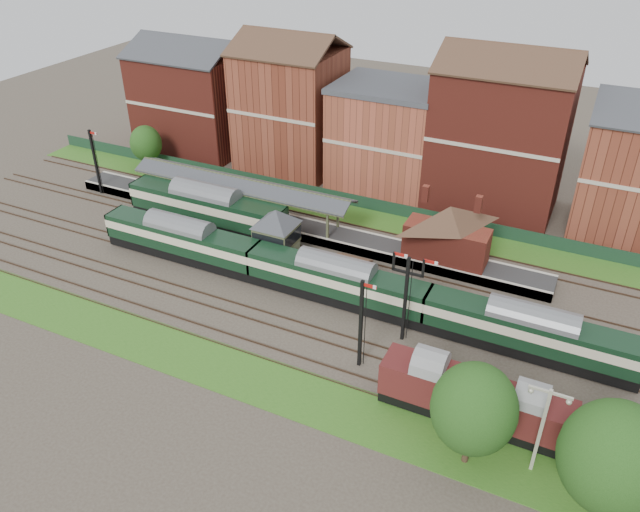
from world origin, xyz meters
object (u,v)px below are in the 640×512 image
at_px(dmu_train, 336,280).
at_px(semaphore_bracket, 406,293).
at_px(signal_box, 277,236).
at_px(goods_van_a, 428,383).
at_px(platform_railcar, 207,207).

bearing_deg(dmu_train, semaphore_bracket, -19.04).
distance_m(signal_box, goods_van_a, 22.67).
distance_m(semaphore_bracket, goods_van_a, 8.01).
relative_size(semaphore_bracket, goods_van_a, 1.26).
xyz_separation_m(dmu_train, platform_railcar, (-18.20, 6.50, 0.20)).
bearing_deg(goods_van_a, semaphore_bracket, 121.71).
bearing_deg(platform_railcar, dmu_train, -19.66).
distance_m(dmu_train, goods_van_a, 14.41).
height_order(signal_box, goods_van_a, signal_box).
distance_m(dmu_train, platform_railcar, 19.32).
bearing_deg(dmu_train, goods_van_a, -38.64).
distance_m(signal_box, semaphore_bracket, 16.16).
relative_size(semaphore_bracket, platform_railcar, 0.44).
xyz_separation_m(semaphore_bracket, platform_railcar, (-25.44, 9.00, -2.15)).
height_order(semaphore_bracket, goods_van_a, semaphore_bracket).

